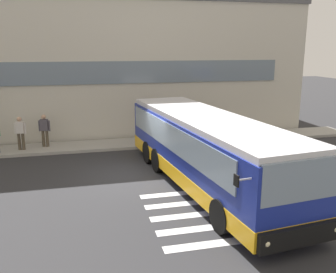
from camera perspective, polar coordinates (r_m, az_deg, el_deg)
ground_plane at (r=15.46m, az=-5.05°, el=-5.90°), size 80.00×90.00×0.02m
bay_paint_stripes at (r=12.16m, az=7.65°, el=-11.52°), size 4.40×3.96×0.01m
terminal_building at (r=26.12m, az=-10.76°, el=10.80°), size 24.67×13.80×7.92m
boarding_curb at (r=19.99m, az=-7.16°, el=-1.16°), size 26.87×2.00×0.15m
bus_main_foreground at (r=13.90m, az=5.84°, el=-2.36°), size 3.78×11.05×2.70m
passenger_by_doorway at (r=19.66m, az=-21.83°, el=0.71°), size 0.58×0.29×1.68m
passenger_at_curb_edge at (r=19.88m, az=-18.50°, el=1.23°), size 0.58×0.44×1.68m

